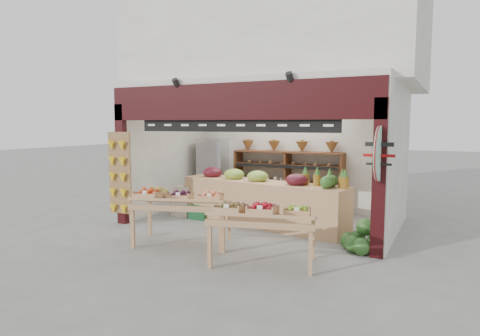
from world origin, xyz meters
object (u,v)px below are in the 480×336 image
(watermelon_pile, at_px, (362,241))
(refrigerator, at_px, (213,172))
(cardboard_stack, at_px, (192,205))
(display_table_right, at_px, (259,213))
(mid_counter, at_px, (261,201))
(display_table_left, at_px, (177,199))
(back_shelving, at_px, (288,169))

(watermelon_pile, bearing_deg, refrigerator, 149.67)
(refrigerator, height_order, cardboard_stack, refrigerator)
(cardboard_stack, relative_size, display_table_right, 0.55)
(refrigerator, xyz_separation_m, cardboard_stack, (0.35, -1.61, -0.64))
(mid_counter, xyz_separation_m, watermelon_pile, (2.36, -0.98, -0.34))
(cardboard_stack, xyz_separation_m, display_table_left, (0.99, -2.02, 0.57))
(cardboard_stack, bearing_deg, display_table_right, -40.29)
(back_shelving, height_order, watermelon_pile, back_shelving)
(display_table_left, distance_m, display_table_right, 1.89)
(display_table_right, bearing_deg, watermelon_pile, 44.83)
(display_table_left, distance_m, watermelon_pile, 3.42)
(refrigerator, relative_size, mid_counter, 0.46)
(mid_counter, bearing_deg, cardboard_stack, 177.75)
(back_shelving, xyz_separation_m, display_table_right, (1.06, -4.14, -0.26))
(mid_counter, xyz_separation_m, display_table_left, (-0.85, -1.95, 0.30))
(cardboard_stack, height_order, watermelon_pile, cardboard_stack)
(refrigerator, relative_size, watermelon_pile, 2.43)
(mid_counter, xyz_separation_m, display_table_right, (1.00, -2.34, 0.29))
(cardboard_stack, height_order, display_table_left, display_table_left)
(back_shelving, relative_size, display_table_left, 1.48)
(cardboard_stack, bearing_deg, watermelon_pile, -14.10)
(cardboard_stack, bearing_deg, refrigerator, 102.16)
(back_shelving, height_order, mid_counter, back_shelving)
(refrigerator, bearing_deg, watermelon_pile, -38.70)
(mid_counter, bearing_deg, display_table_left, -113.54)
(mid_counter, distance_m, display_table_left, 2.15)
(back_shelving, bearing_deg, refrigerator, -176.76)
(watermelon_pile, bearing_deg, mid_counter, 157.42)
(back_shelving, height_order, refrigerator, refrigerator)
(display_table_right, bearing_deg, display_table_left, 168.26)
(cardboard_stack, relative_size, display_table_left, 0.52)
(back_shelving, xyz_separation_m, cardboard_stack, (-1.78, -1.73, -0.81))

